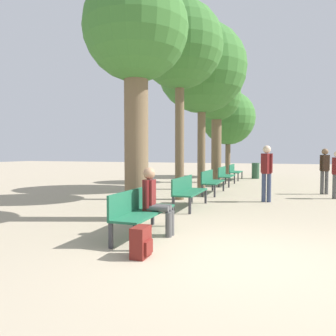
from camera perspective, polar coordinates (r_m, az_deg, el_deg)
name	(u,v)px	position (r m, az deg, el deg)	size (l,w,h in m)	color
ground_plane	(245,259)	(5.00, 13.21, -15.14)	(80.00, 80.00, 0.00)	tan
bench_row_0	(140,208)	(6.06, -4.81, -7.04)	(0.52, 1.88, 0.85)	#1E6042
bench_row_1	(188,190)	(9.04, 3.42, -3.77)	(0.52, 1.88, 0.85)	#1E6042
bench_row_2	(211,180)	(12.12, 7.50, -2.11)	(0.52, 1.88, 0.85)	#1E6042
bench_row_3	(225,174)	(15.25, 9.91, -1.12)	(0.52, 1.88, 0.85)	#1E6042
bench_row_4	(234,171)	(18.40, 11.49, -0.47)	(0.52, 1.88, 0.85)	#1E6042
tree_row_0	(136,36)	(7.85, -5.63, 21.86)	(2.34, 2.34, 5.45)	brown
tree_row_1	(180,46)	(11.04, 2.06, 20.42)	(2.76, 2.76, 6.30)	brown
tree_row_2	(202,69)	(13.88, 5.91, 16.85)	(3.62, 3.62, 6.74)	brown
tree_row_3	(217,99)	(16.86, 8.48, 11.80)	(2.42, 2.42, 5.54)	brown
tree_row_4	(228,118)	(20.50, 10.44, 8.55)	(3.27, 3.27, 5.25)	brown
person_seated	(155,199)	(6.06, -2.29, -5.42)	(0.57, 0.33, 1.25)	#4C4C4C
backpack	(141,242)	(4.89, -4.70, -12.76)	(0.25, 0.35, 0.45)	maroon
pedestrian_near	(267,170)	(10.44, 16.79, -0.29)	(0.35, 0.31, 1.73)	#384260
pedestrian_mid	(325,168)	(13.12, 25.61, -0.01)	(0.34, 0.27, 1.66)	#4C4C4C
trash_bin	(256,171)	(19.47, 15.00, -0.47)	(0.42, 0.42, 0.90)	#2D5138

